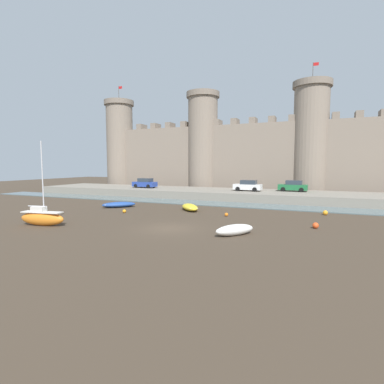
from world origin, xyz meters
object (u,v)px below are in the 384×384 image
car_quay_west (293,186)px  car_quay_centre_east (145,183)px  mooring_buoy_off_centre (124,211)px  car_quay_centre_west (248,186)px  rowboat_midflat_right (235,230)px  mooring_buoy_near_channel (226,215)px  sailboat_midflat_centre (42,217)px  rowboat_foreground_centre (119,204)px  mooring_buoy_near_shore (325,213)px  mooring_buoy_mid_mud (316,226)px  rowboat_foreground_right (190,207)px

car_quay_west → car_quay_centre_east: bearing=-174.0°
mooring_buoy_off_centre → car_quay_centre_west: size_ratio=0.09×
rowboat_midflat_right → mooring_buoy_near_channel: size_ratio=8.77×
rowboat_midflat_right → sailboat_midflat_centre: size_ratio=0.44×
rowboat_foreground_centre → rowboat_midflat_right: 18.70m
mooring_buoy_near_shore → mooring_buoy_off_centre: size_ratio=1.31×
mooring_buoy_near_channel → rowboat_midflat_right: bearing=-69.4°
rowboat_foreground_centre → mooring_buoy_mid_mud: (22.05, -3.81, -0.10)m
mooring_buoy_near_shore → car_quay_west: size_ratio=0.12×
car_quay_centre_west → car_quay_centre_east: 17.53m
car_quay_centre_east → car_quay_west: (23.81, 2.52, 0.00)m
rowboat_foreground_right → mooring_buoy_mid_mud: 14.08m
mooring_buoy_near_channel → mooring_buoy_near_shore: 10.22m
rowboat_midflat_right → sailboat_midflat_centre: sailboat_midflat_centre is taller
rowboat_foreground_right → rowboat_midflat_right: size_ratio=1.24×
mooring_buoy_mid_mud → mooring_buoy_near_channel: bearing=161.6°
rowboat_midflat_right → car_quay_centre_west: 23.69m
mooring_buoy_near_shore → mooring_buoy_off_centre: (-19.81, -6.78, -0.06)m
rowboat_midflat_right → mooring_buoy_near_shore: (6.30, 12.12, -0.17)m
rowboat_midflat_right → car_quay_west: size_ratio=0.76×
sailboat_midflat_centre → car_quay_centre_west: (11.83, 26.18, 1.30)m
rowboat_foreground_right → mooring_buoy_near_shore: rowboat_foreground_right is taller
mooring_buoy_off_centre → mooring_buoy_mid_mud: bearing=-1.7°
rowboat_midflat_right → mooring_buoy_off_centre: rowboat_midflat_right is taller
rowboat_foreground_centre → rowboat_midflat_right: (16.61, -8.58, 0.07)m
mooring_buoy_near_shore → rowboat_midflat_right: bearing=-117.5°
mooring_buoy_mid_mud → car_quay_centre_east: size_ratio=0.12×
rowboat_foreground_right → car_quay_centre_west: car_quay_centre_west is taller
mooring_buoy_near_channel → car_quay_centre_west: car_quay_centre_west is taller
rowboat_foreground_right → rowboat_foreground_centre: rowboat_foreground_right is taller
rowboat_foreground_right → mooring_buoy_near_channel: rowboat_foreground_right is taller
mooring_buoy_mid_mud → mooring_buoy_off_centre: (-18.95, 0.57, -0.06)m
rowboat_midflat_right → car_quay_centre_east: bearing=133.7°
mooring_buoy_near_shore → car_quay_centre_west: 15.37m
sailboat_midflat_centre → rowboat_midflat_right: bearing=10.3°
rowboat_foreground_centre → rowboat_midflat_right: size_ratio=1.21×
rowboat_midflat_right → mooring_buoy_near_channel: (-2.82, 7.52, -0.24)m
mooring_buoy_near_channel → car_quay_centre_west: (-1.31, 15.76, 1.83)m
mooring_buoy_near_channel → car_quay_west: bearing=74.2°
rowboat_midflat_right → car_quay_centre_east: (-21.65, 22.66, 1.59)m
mooring_buoy_near_shore → car_quay_west: bearing=107.6°
mooring_buoy_mid_mud → rowboat_foreground_right: bearing=159.4°
sailboat_midflat_centre → car_quay_west: 33.46m
car_quay_centre_west → car_quay_west: (6.30, 1.91, 0.00)m
sailboat_midflat_centre → rowboat_foreground_right: bearing=57.0°
mooring_buoy_off_centre → car_quay_west: 25.35m
mooring_buoy_mid_mud → mooring_buoy_near_shore: bearing=83.3°
rowboat_foreground_right → mooring_buoy_off_centre: rowboat_foreground_right is taller
mooring_buoy_mid_mud → rowboat_midflat_right: bearing=-138.7°
car_quay_centre_west → mooring_buoy_near_channel: bearing=-85.3°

